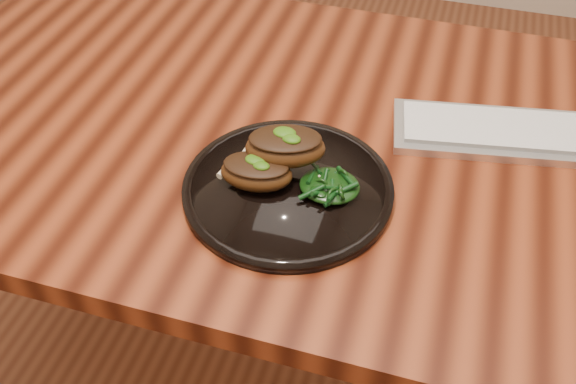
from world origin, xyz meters
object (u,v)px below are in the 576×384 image
at_px(plate, 288,188).
at_px(greens_heap, 330,183).
at_px(keyboard, 530,134).
at_px(lamb_chop_front, 256,172).
at_px(desk, 357,175).

relative_size(plate, greens_heap, 3.51).
bearing_deg(greens_heap, keyboard, 39.33).
xyz_separation_m(plate, lamb_chop_front, (-0.04, -0.01, 0.03)).
distance_m(desk, plate, 0.20).
bearing_deg(keyboard, plate, -145.45).
height_order(plate, lamb_chop_front, lamb_chop_front).
bearing_deg(plate, keyboard, 34.55).
height_order(plate, greens_heap, greens_heap).
distance_m(desk, greens_heap, 0.19).
xyz_separation_m(greens_heap, keyboard, (0.27, 0.22, -0.02)).
bearing_deg(desk, lamb_chop_front, -124.87).
bearing_deg(keyboard, greens_heap, -140.67).
relative_size(desk, lamb_chop_front, 14.51).
height_order(desk, lamb_chop_front, lamb_chop_front).
xyz_separation_m(desk, keyboard, (0.25, 0.07, 0.09)).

